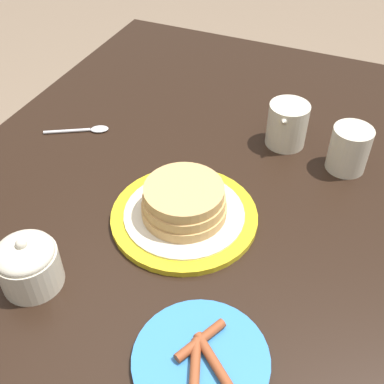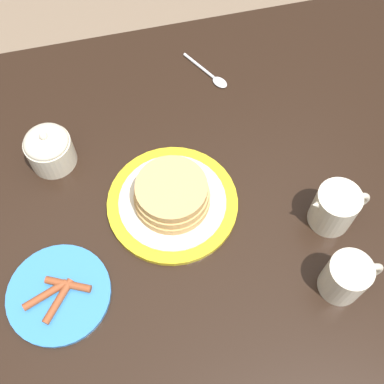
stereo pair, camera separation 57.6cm
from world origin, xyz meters
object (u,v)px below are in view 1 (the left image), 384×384
pancake_plate (185,206)px  coffee_mug (350,148)px  side_plate_bacon (201,359)px  spoon (88,130)px  creamer_pitcher (287,124)px  sugar_bowl (28,263)px

pancake_plate → coffee_mug: size_ratio=2.39×
side_plate_bacon → spoon: side_plate_bacon is taller
creamer_pitcher → side_plate_bacon: bearing=-177.0°
pancake_plate → coffee_mug: (0.26, -0.24, 0.02)m
spoon → pancake_plate: bearing=-117.6°
creamer_pitcher → sugar_bowl: size_ratio=1.30×
coffee_mug → sugar_bowl: size_ratio=1.13×
spoon → side_plate_bacon: bearing=-132.7°
side_plate_bacon → spoon: (0.41, 0.44, -0.00)m
coffee_mug → spoon: (-0.10, 0.55, -0.04)m
side_plate_bacon → creamer_pitcher: (0.54, 0.03, 0.04)m
side_plate_bacon → spoon: bearing=47.3°
side_plate_bacon → pancake_plate: bearing=28.4°
creamer_pitcher → spoon: size_ratio=0.96×
coffee_mug → side_plate_bacon: bearing=168.3°
coffee_mug → spoon: size_ratio=0.84×
side_plate_bacon → sugar_bowl: bearing=85.8°
pancake_plate → side_plate_bacon: (-0.25, -0.13, -0.02)m
sugar_bowl → spoon: (0.39, 0.15, -0.04)m
side_plate_bacon → sugar_bowl: sugar_bowl is taller
coffee_mug → creamer_pitcher: (0.03, 0.13, 0.00)m
spoon → coffee_mug: bearing=-79.5°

